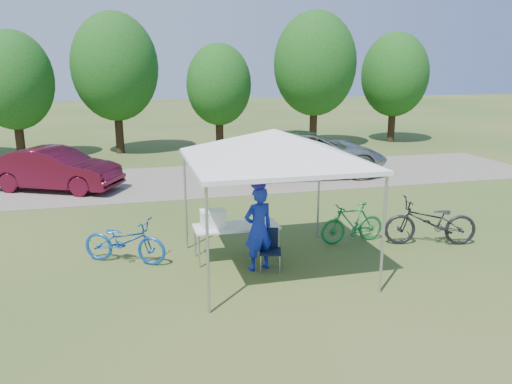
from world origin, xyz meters
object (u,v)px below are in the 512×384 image
sedan (55,169)px  cyclist (258,229)px  folding_chair (269,246)px  bike_green (352,223)px  bike_dark (431,222)px  cooler (213,219)px  folding_table (236,228)px  minivan (307,153)px  bike_blue (125,241)px

sedan → cyclist: bearing=-123.2°
folding_chair → cyclist: (-0.21, 0.01, 0.36)m
bike_green → bike_dark: 1.70m
bike_green → folding_chair: bearing=-68.9°
cooler → cyclist: (0.77, -0.65, -0.06)m
cooler → sedan: size_ratio=0.12×
bike_green → bike_dark: bearing=68.0°
cooler → bike_green: cooler is taller
folding_table → bike_dark: (4.30, -0.26, -0.14)m
sedan → bike_dark: bearing=-104.3°
folding_table → cyclist: bearing=-65.6°
cooler → minivan: bearing=57.3°
cooler → bike_green: size_ratio=0.33×
folding_table → folding_chair: (0.51, -0.66, -0.19)m
minivan → sedan: bearing=95.9°
minivan → folding_table: bearing=154.8°
folding_chair → minivan: bearing=81.1°
folding_chair → bike_green: 2.40m
bike_green → minivan: 7.02m
folding_chair → sedan: size_ratio=0.20×
bike_blue → cyclist: bearing=-84.9°
folding_chair → bike_blue: (-2.71, 0.99, -0.01)m
folding_chair → minivan: size_ratio=0.14×
folding_chair → minivan: minivan is taller
cooler → cyclist: size_ratio=0.30×
bike_blue → minivan: minivan is taller
folding_chair → sedan: sedan is taller
folding_table → bike_dark: bike_dark is taller
minivan → sedan: minivan is taller
folding_chair → bike_green: bike_green is taller
folding_chair → bike_dark: 3.82m
folding_chair → cyclist: bearing=-166.8°
sedan → cooler: bearing=-125.5°
folding_table → bike_green: bike_green is taller
folding_table → bike_blue: (-2.21, 0.33, -0.20)m
cyclist → cooler: bearing=-55.6°
cyclist → minivan: 8.70m
bike_blue → minivan: size_ratio=0.31×
bike_dark → sedan: size_ratio=0.49×
cyclist → bike_green: (2.40, 0.96, -0.37)m
folding_table → bike_dark: bearing=-3.5°
bike_dark → cyclist: bearing=-69.2°
bike_dark → minivan: 7.43m
folding_table → sedan: (-4.30, 6.99, 0.03)m
bike_blue → bike_dark: bearing=-68.6°
bike_green → bike_dark: size_ratio=0.75×
bike_blue → sedan: (-2.10, 6.66, 0.23)m
folding_chair → cooler: bearing=161.8°
folding_chair → bike_blue: bearing=175.7°
cooler → bike_dark: size_ratio=0.25×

